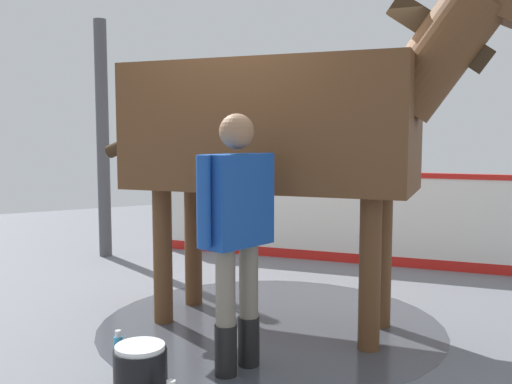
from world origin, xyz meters
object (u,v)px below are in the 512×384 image
at_px(handler, 237,224).
at_px(bottle_shampoo, 118,349).
at_px(horse, 286,126).
at_px(wash_bucket, 140,371).

distance_m(handler, bottle_shampoo, 1.21).
relative_size(horse, bottle_shampoo, 12.01).
bearing_deg(wash_bucket, bottle_shampoo, -1.31).
bearing_deg(horse, bottle_shampoo, -124.03).
height_order(horse, bottle_shampoo, horse).
bearing_deg(bottle_shampoo, handler, -124.94).
bearing_deg(wash_bucket, horse, -65.63).
height_order(handler, wash_bucket, handler).
height_order(horse, handler, horse).
xyz_separation_m(horse, handler, (-0.61, 0.76, -0.66)).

